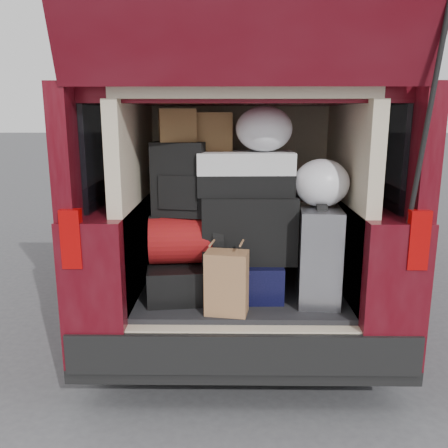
{
  "coord_description": "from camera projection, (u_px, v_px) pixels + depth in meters",
  "views": [
    {
      "loc": [
        -0.07,
        -2.61,
        1.63
      ],
      "look_at": [
        -0.11,
        0.2,
        0.97
      ],
      "focal_mm": 38.0,
      "sensor_mm": 36.0,
      "label": 1
    }
  ],
  "objects": [
    {
      "name": "red_duffel",
      "position": [
        186.0,
        240.0,
        2.82
      ],
      "size": [
        0.46,
        0.32,
        0.28
      ],
      "primitive_type": "cube",
      "rotation": [
        0.0,
        0.0,
        0.1
      ],
      "color": "maroon",
      "rests_on": "black_hardshell"
    },
    {
      "name": "minivan",
      "position": [
        237.0,
        191.0,
        4.51
      ],
      "size": [
        1.9,
        5.35,
        2.77
      ],
      "color": "black",
      "rests_on": "ground"
    },
    {
      "name": "load_floor",
      "position": [
        240.0,
        325.0,
        3.11
      ],
      "size": [
        1.24,
        1.05,
        0.55
      ],
      "primitive_type": "cube",
      "color": "black",
      "rests_on": "ground"
    },
    {
      "name": "black_soft_case",
      "position": [
        249.0,
        227.0,
        2.84
      ],
      "size": [
        0.55,
        0.33,
        0.4
      ],
      "primitive_type": "cube",
      "rotation": [
        0.0,
        0.0,
        -0.01
      ],
      "color": "black",
      "rests_on": "navy_hardshell"
    },
    {
      "name": "plastic_bag_center",
      "position": [
        264.0,
        129.0,
        2.72
      ],
      "size": [
        0.35,
        0.33,
        0.26
      ],
      "primitive_type": "ellipsoid",
      "rotation": [
        0.0,
        0.0,
        0.08
      ],
      "color": "white",
      "rests_on": "twotone_duffel"
    },
    {
      "name": "silver_roller",
      "position": [
        319.0,
        255.0,
        2.75
      ],
      "size": [
        0.26,
        0.39,
        0.56
      ],
      "primitive_type": "cube",
      "rotation": [
        0.0,
        0.0,
        -0.08
      ],
      "color": "silver",
      "rests_on": "load_floor"
    },
    {
      "name": "plastic_bag_right",
      "position": [
        322.0,
        183.0,
        2.7
      ],
      "size": [
        0.33,
        0.31,
        0.27
      ],
      "primitive_type": "ellipsoid",
      "rotation": [
        0.0,
        0.0,
        0.04
      ],
      "color": "white",
      "rests_on": "silver_roller"
    },
    {
      "name": "grocery_sack_lower",
      "position": [
        177.0,
        125.0,
        2.74
      ],
      "size": [
        0.23,
        0.2,
        0.19
      ],
      "primitive_type": "cube",
      "rotation": [
        0.0,
        0.0,
        0.19
      ],
      "color": "brown",
      "rests_on": "backpack"
    },
    {
      "name": "grocery_sack_upper",
      "position": [
        212.0,
        132.0,
        2.83
      ],
      "size": [
        0.25,
        0.22,
        0.22
      ],
      "primitive_type": "cube",
      "rotation": [
        0.0,
        0.0,
        0.15
      ],
      "color": "brown",
      "rests_on": "twotone_duffel"
    },
    {
      "name": "black_hardshell",
      "position": [
        179.0,
        277.0,
        2.9
      ],
      "size": [
        0.43,
        0.55,
        0.2
      ],
      "primitive_type": "cube",
      "rotation": [
        0.0,
        0.0,
        0.12
      ],
      "color": "black",
      "rests_on": "load_floor"
    },
    {
      "name": "backpack",
      "position": [
        180.0,
        179.0,
        2.79
      ],
      "size": [
        0.33,
        0.23,
        0.43
      ],
      "primitive_type": "cube",
      "rotation": [
        0.0,
        0.0,
        -0.16
      ],
      "color": "black",
      "rests_on": "red_duffel"
    },
    {
      "name": "twotone_duffel",
      "position": [
        245.0,
        173.0,
        2.78
      ],
      "size": [
        0.57,
        0.31,
        0.25
      ],
      "primitive_type": "cube",
      "rotation": [
        0.0,
        0.0,
        0.04
      ],
      "color": "silver",
      "rests_on": "black_soft_case"
    },
    {
      "name": "ground",
      "position": [
        241.0,
        386.0,
        2.91
      ],
      "size": [
        80.0,
        80.0,
        0.0
      ],
      "primitive_type": "plane",
      "color": "#3E3E41",
      "rests_on": "ground"
    },
    {
      "name": "kraft_bag",
      "position": [
        227.0,
        283.0,
        2.59
      ],
      "size": [
        0.25,
        0.18,
        0.35
      ],
      "primitive_type": "cube",
      "rotation": [
        0.0,
        0.0,
        -0.16
      ],
      "color": "#936742",
      "rests_on": "load_floor"
    },
    {
      "name": "navy_hardshell",
      "position": [
        246.0,
        275.0,
        2.93
      ],
      "size": [
        0.42,
        0.51,
        0.22
      ],
      "primitive_type": "cube",
      "rotation": [
        0.0,
        0.0,
        0.02
      ],
      "color": "black",
      "rests_on": "load_floor"
    }
  ]
}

